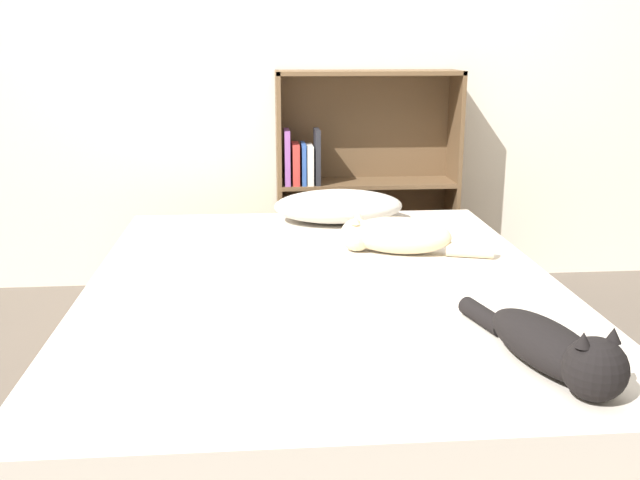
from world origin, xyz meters
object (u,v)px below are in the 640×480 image
at_px(pillow, 338,206).
at_px(cat_dark, 556,349).
at_px(bed, 324,347).
at_px(cat_light, 395,236).
at_px(bookshelf, 359,179).

xyz_separation_m(pillow, cat_dark, (0.35, -1.53, -0.01)).
distance_m(bed, cat_dark, 0.91).
relative_size(cat_light, bookshelf, 0.51).
distance_m(pillow, bookshelf, 0.51).
bearing_deg(bed, cat_dark, -55.89).
distance_m(bed, cat_light, 0.52).
bearing_deg(bookshelf, bed, -102.87).
height_order(pillow, bookshelf, bookshelf).
bearing_deg(bookshelf, cat_light, -90.20).
bearing_deg(cat_light, bed, 63.05).
height_order(bed, cat_light, cat_light).
relative_size(cat_light, cat_dark, 0.91).
bearing_deg(bed, cat_light, 46.50).
height_order(pillow, cat_dark, cat_dark).
xyz_separation_m(pillow, bookshelf, (0.16, 0.48, 0.03)).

